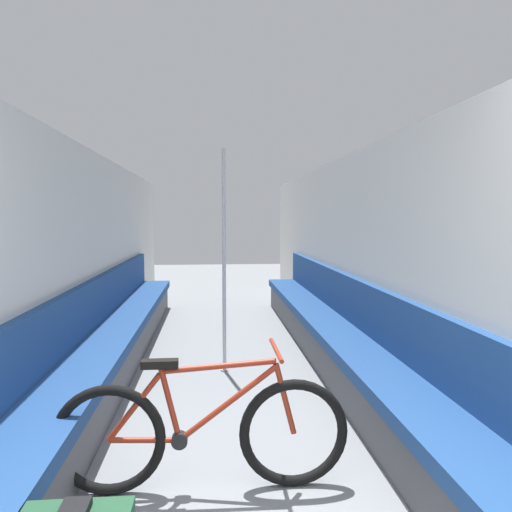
# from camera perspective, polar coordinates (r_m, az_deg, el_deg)

# --- Properties ---
(wall_left) EXTENTS (0.10, 11.12, 2.21)m
(wall_left) POSITION_cam_1_polar(r_m,az_deg,el_deg) (5.25, -18.95, -0.42)
(wall_left) COLOR silver
(wall_left) RESTS_ON ground
(wall_right) EXTENTS (0.10, 11.12, 2.21)m
(wall_right) POSITION_cam_1_polar(r_m,az_deg,el_deg) (5.32, 11.60, -0.20)
(wall_right) COLOR silver
(wall_right) RESTS_ON ground
(bench_seat_row_left) EXTENTS (0.49, 6.99, 0.92)m
(bench_seat_row_left) POSITION_cam_1_polar(r_m,az_deg,el_deg) (5.27, -16.01, -9.23)
(bench_seat_row_left) COLOR #4C4C51
(bench_seat_row_left) RESTS_ON ground
(bench_seat_row_right) EXTENTS (0.49, 6.99, 0.92)m
(bench_seat_row_right) POSITION_cam_1_polar(r_m,az_deg,el_deg) (5.33, 8.84, -8.96)
(bench_seat_row_right) COLOR #4C4C51
(bench_seat_row_right) RESTS_ON ground
(bicycle) EXTENTS (1.65, 0.46, 0.80)m
(bicycle) POSITION_cam_1_polar(r_m,az_deg,el_deg) (2.96, -6.16, -19.46)
(bicycle) COLOR black
(bicycle) RESTS_ON ground
(grab_pole_near) EXTENTS (0.08, 0.08, 2.19)m
(grab_pole_near) POSITION_cam_1_polar(r_m,az_deg,el_deg) (4.90, -3.67, -0.96)
(grab_pole_near) COLOR gray
(grab_pole_near) RESTS_ON ground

